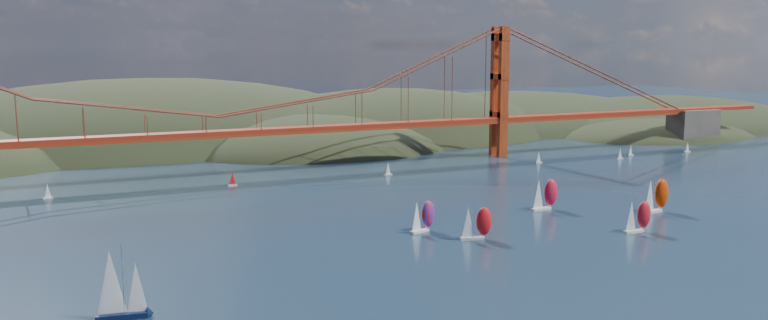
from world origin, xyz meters
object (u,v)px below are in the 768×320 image
(racer_0, at_px, (476,222))
(racer_2, at_px, (656,195))
(sloop_navy, at_px, (118,286))
(racer_3, at_px, (544,194))
(racer_1, at_px, (637,216))
(racer_rwb, at_px, (422,216))

(racer_0, relative_size, racer_2, 0.84)
(sloop_navy, height_order, racer_3, sloop_navy)
(racer_0, bearing_deg, racer_3, 41.48)
(racer_1, xyz_separation_m, racer_2, (21.37, 15.39, 0.84))
(racer_rwb, bearing_deg, racer_1, -40.87)
(sloop_navy, distance_m, racer_rwb, 83.03)
(racer_3, bearing_deg, racer_2, -33.17)
(sloop_navy, xyz_separation_m, racer_2, (147.48, 23.93, -0.90))
(sloop_navy, xyz_separation_m, racer_0, (84.98, 19.83, -1.71))
(sloop_navy, xyz_separation_m, racer_1, (126.11, 8.55, -1.73))
(racer_2, relative_size, racer_3, 1.08)
(racer_0, xyz_separation_m, racer_rwb, (-8.39, 12.18, -0.06))
(racer_2, height_order, racer_3, racer_2)
(racer_2, distance_m, racer_3, 31.17)
(racer_0, distance_m, racer_2, 62.65)
(racer_rwb, bearing_deg, racer_3, -5.31)
(racer_0, height_order, racer_2, racer_2)
(racer_0, height_order, racer_rwb, racer_0)
(racer_1, xyz_separation_m, racer_3, (-5.36, 31.42, 0.48))
(racer_0, height_order, racer_1, racer_0)
(sloop_navy, relative_size, racer_rwb, 1.52)
(racer_2, xyz_separation_m, racer_rwb, (-70.89, 8.08, -0.87))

